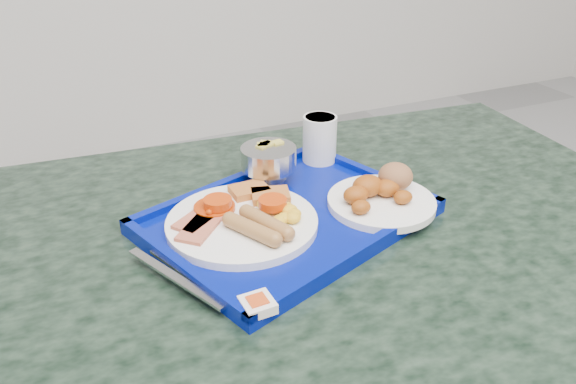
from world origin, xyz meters
The scene contains 9 objects.
table centered at (-0.02, 0.97, 0.53)m, with size 1.19×0.84×0.71m.
tray centered at (-0.06, 0.99, 0.72)m, with size 0.48×0.41×0.02m.
main_plate centered at (-0.13, 0.99, 0.73)m, with size 0.22×0.22×0.03m.
bread_plate centered at (0.09, 0.97, 0.74)m, with size 0.17×0.17×0.06m.
fruit_bowl centered at (-0.04, 1.11, 0.76)m, with size 0.09×0.09×0.06m.
juice_cup centered at (0.07, 1.15, 0.77)m, with size 0.06×0.06×0.08m.
spoon centered at (-0.22, 0.98, 0.73)m, with size 0.08×0.16×0.01m.
knife centered at (-0.25, 0.91, 0.73)m, with size 0.01×0.18×0.00m, color #B1B1B3.
jam_packet centered at (-0.18, 0.81, 0.73)m, with size 0.04×0.04×0.01m.
Camera 1 is at (-0.36, 0.33, 1.16)m, focal length 35.00 mm.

